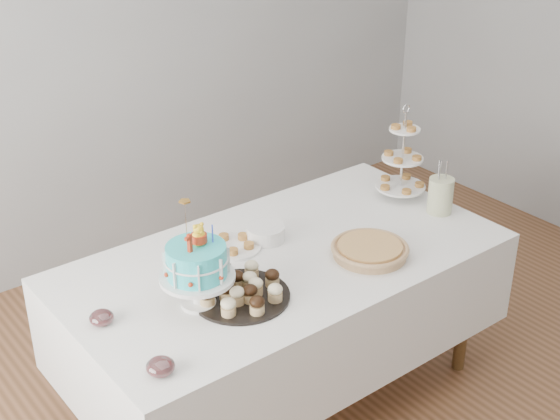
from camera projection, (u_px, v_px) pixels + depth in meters
walls at (333, 152)px, 2.87m from camera, size 5.04×4.04×2.70m
table at (283, 300)px, 3.45m from camera, size 1.92×1.02×0.77m
birthday_cake at (197, 278)px, 2.95m from camera, size 0.29×0.29×0.45m
cupcake_tray at (240, 288)px, 3.04m from camera, size 0.39×0.39×0.09m
pie at (370, 250)px, 3.33m from camera, size 0.34×0.34×0.05m
tiered_stand at (402, 159)px, 3.77m from camera, size 0.25×0.25×0.48m
plate_stack at (266, 233)px, 3.46m from camera, size 0.17×0.17×0.07m
pastry_plate at (233, 245)px, 3.40m from camera, size 0.25×0.25×0.04m
jam_bowl_a at (161, 367)px, 2.63m from camera, size 0.10×0.10×0.06m
jam_bowl_b at (102, 318)px, 2.89m from camera, size 0.09×0.09×0.06m
utensil_pitcher at (441, 194)px, 3.67m from camera, size 0.13×0.12×0.26m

